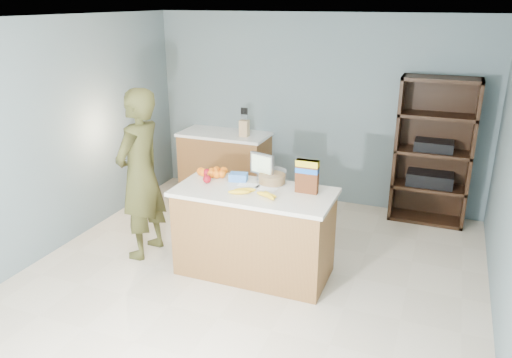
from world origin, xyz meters
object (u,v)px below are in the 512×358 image
(shelving_unit, at_px, (433,154))
(tv, at_px, (262,165))
(person, at_px, (140,175))
(cereal_box, at_px, (307,174))
(counter_peninsula, at_px, (254,235))

(shelving_unit, bearing_deg, tv, -132.16)
(tv, bearing_deg, shelving_unit, 47.84)
(shelving_unit, relative_size, person, 0.99)
(shelving_unit, distance_m, cereal_box, 2.20)
(counter_peninsula, xyz_separation_m, cereal_box, (0.49, 0.13, 0.67))
(tv, bearing_deg, counter_peninsula, -83.76)
(person, bearing_deg, shelving_unit, 128.19)
(counter_peninsula, xyz_separation_m, person, (-1.27, -0.05, 0.50))
(counter_peninsula, xyz_separation_m, shelving_unit, (1.55, 2.05, 0.45))
(counter_peninsula, relative_size, cereal_box, 4.80)
(tv, xyz_separation_m, cereal_box, (0.52, -0.17, 0.03))
(cereal_box, bearing_deg, person, -174.25)
(shelving_unit, height_order, tv, shelving_unit)
(shelving_unit, bearing_deg, cereal_box, -118.92)
(shelving_unit, xyz_separation_m, person, (-2.82, -2.10, 0.05))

